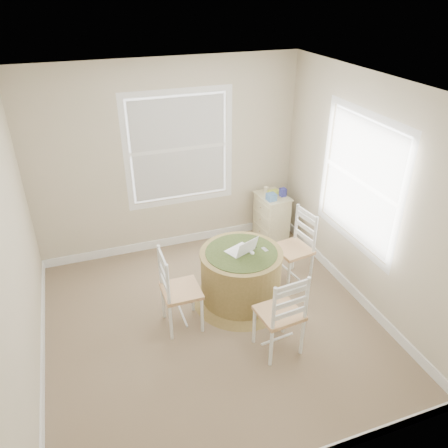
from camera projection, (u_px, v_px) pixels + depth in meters
name	position (u px, v px, depth m)	size (l,w,h in m)	color
room	(221.00, 214.00, 4.46)	(3.64, 3.64, 2.64)	#7A624D
round_table	(241.00, 274.00, 5.11)	(1.14, 1.14, 0.68)	olive
chair_left	(181.00, 290.00, 4.69)	(0.42, 0.40, 0.95)	white
chair_near	(279.00, 313.00, 4.38)	(0.42, 0.40, 0.95)	white
chair_right	(293.00, 249.00, 5.40)	(0.42, 0.40, 0.95)	white
laptop	(241.00, 250.00, 4.96)	(0.37, 0.36, 0.21)	white
mouse	(252.00, 252.00, 4.95)	(0.05, 0.09, 0.03)	white
phone	(265.00, 250.00, 5.01)	(0.04, 0.09, 0.02)	#B7BABF
keys	(253.00, 247.00, 5.05)	(0.06, 0.05, 0.03)	black
corner_chest	(271.00, 216.00, 6.42)	(0.43, 0.55, 0.68)	#F0EAB4
tissue_box	(272.00, 196.00, 6.12)	(0.12, 0.12, 0.10)	#517FB9
box_yellow	(273.00, 193.00, 6.27)	(0.15, 0.10, 0.06)	#D0E24F
box_blue	(282.00, 192.00, 6.22)	(0.08, 0.08, 0.12)	navy
cup_cream	(267.00, 190.00, 6.31)	(0.07, 0.07, 0.09)	beige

